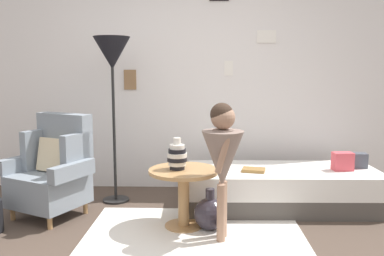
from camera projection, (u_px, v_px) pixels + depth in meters
name	position (u px, v px, depth m)	size (l,w,h in m)	color
gallery_wall	(182.00, 78.00, 4.69)	(4.80, 0.12, 2.60)	silver
rug	(195.00, 233.00, 3.43)	(1.85, 1.22, 0.01)	silver
armchair	(54.00, 170.00, 3.84)	(0.89, 0.81, 0.97)	tan
daybed	(282.00, 188.00, 4.08)	(1.92, 0.84, 0.40)	#4C4742
pillow_head	(357.00, 160.00, 4.10)	(0.19, 0.12, 0.15)	#474C56
pillow_mid	(343.00, 161.00, 3.98)	(0.19, 0.12, 0.18)	#D64C56
side_table	(184.00, 185.00, 3.52)	(0.61, 0.61, 0.53)	tan
vase_striped	(177.00, 156.00, 3.49)	(0.17, 0.17, 0.28)	black
floor_lamp	(112.00, 60.00, 4.10)	(0.38, 0.38, 1.73)	black
person_child	(223.00, 154.00, 3.21)	(0.34, 0.34, 1.13)	#A37A60
book_on_daybed	(254.00, 170.00, 3.95)	(0.22, 0.16, 0.03)	olive
demijohn_near	(210.00, 213.00, 3.50)	(0.28, 0.28, 0.37)	#332D38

